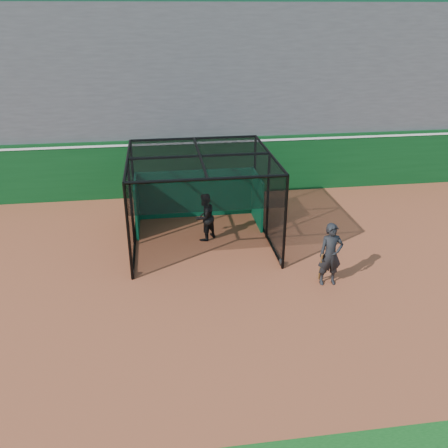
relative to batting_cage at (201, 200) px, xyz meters
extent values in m
plane|color=#984A2C|center=(0.09, -3.75, -1.55)|extent=(120.00, 120.00, 0.00)
cube|color=#0B3C16|center=(0.09, 4.75, -0.30)|extent=(50.00, 0.45, 2.50)
cube|color=white|center=(0.09, 4.75, 0.80)|extent=(50.00, 0.50, 0.08)
cube|color=#4C4C4F|center=(0.09, 8.62, 2.33)|extent=(50.00, 7.85, 7.75)
cube|color=#074F2E|center=(0.00, 2.19, -0.60)|extent=(4.58, 0.10, 1.90)
cylinder|color=black|center=(-2.35, -2.14, -1.44)|extent=(0.08, 0.22, 0.22)
cylinder|color=black|center=(2.35, -2.14, -1.44)|extent=(0.08, 0.22, 0.22)
cylinder|color=black|center=(-2.35, 2.11, -1.44)|extent=(0.08, 0.22, 0.22)
cylinder|color=black|center=(2.35, 2.11, -1.44)|extent=(0.08, 0.22, 0.22)
imported|color=black|center=(0.13, 0.10, -0.69)|extent=(1.06, 1.04, 1.72)
imported|color=black|center=(3.47, -3.39, -0.58)|extent=(0.72, 0.48, 1.94)
cylinder|color=#593819|center=(3.22, -3.34, -1.00)|extent=(0.16, 0.39, 1.02)
camera|label=1|loc=(-1.33, -15.04, 6.00)|focal=38.00mm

